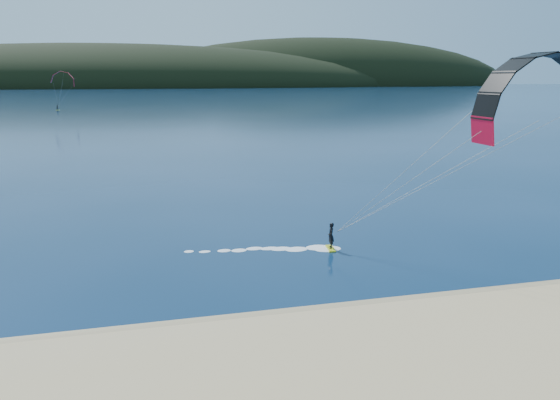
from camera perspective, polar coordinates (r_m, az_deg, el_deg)
name	(u,v)px	position (r m, az deg, el deg)	size (l,w,h in m)	color
ground	(266,373)	(23.21, -1.57, -18.16)	(1800.00, 1800.00, 0.00)	#08223E
wet_sand	(246,324)	(27.06, -3.66, -13.24)	(220.00, 2.50, 0.10)	#977D58
headland	(151,87)	(764.80, -13.79, 11.82)	(1200.00, 310.00, 140.00)	black
kitesurfer_near	(529,125)	(35.94, 25.34, 7.32)	(25.86, 9.73, 14.72)	#BCC517
kitesurfer_far	(63,83)	(213.50, -22.41, 11.60)	(8.68, 7.20, 12.90)	#BCC517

